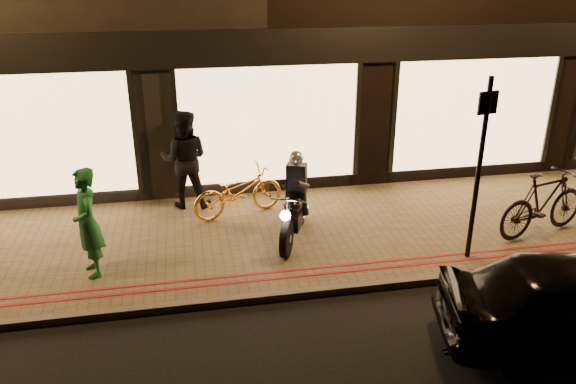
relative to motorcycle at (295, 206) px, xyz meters
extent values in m
plane|color=black|center=(-0.09, -1.77, -0.73)|extent=(90.00, 90.00, 0.00)
cube|color=#756548|center=(-0.09, 0.23, -0.67)|extent=(50.00, 4.00, 0.12)
cube|color=#59544C|center=(-0.09, -1.72, -0.67)|extent=(50.00, 0.14, 0.12)
cube|color=maroon|center=(-0.09, -1.32, -0.61)|extent=(50.00, 0.06, 0.01)
cube|color=maroon|center=(-0.09, -1.12, -0.61)|extent=(50.00, 0.06, 0.01)
cube|color=black|center=(-0.09, 2.18, 2.42)|extent=(48.00, 0.12, 0.70)
cube|color=#FFC67F|center=(-4.59, 2.17, 0.88)|extent=(3.60, 0.06, 2.38)
cube|color=#FFC67F|center=(-0.09, 2.17, 0.88)|extent=(3.60, 0.06, 2.38)
cube|color=#FFC67F|center=(4.41, 2.17, 0.88)|extent=(3.60, 0.06, 2.38)
cylinder|color=black|center=(-0.26, -0.64, -0.29)|extent=(0.36, 0.64, 0.64)
cylinder|color=black|center=(0.23, 0.56, -0.29)|extent=(0.36, 0.64, 0.64)
cylinder|color=silver|center=(-0.26, -0.64, -0.29)|extent=(0.18, 0.18, 0.14)
cylinder|color=silver|center=(0.23, 0.56, -0.29)|extent=(0.18, 0.18, 0.14)
cube|color=black|center=(0.00, 0.01, -0.21)|extent=(0.51, 0.75, 0.30)
ellipsoid|color=black|center=(-0.05, -0.11, 0.09)|extent=(0.49, 0.59, 0.29)
cube|color=black|center=(0.12, 0.29, 0.09)|extent=(0.41, 0.59, 0.09)
cylinder|color=silver|center=(-0.21, -0.50, 0.34)|extent=(0.57, 0.26, 0.03)
cylinder|color=silver|center=(-0.25, -0.59, 0.01)|extent=(0.17, 0.32, 0.71)
sphere|color=white|center=(-0.30, -0.72, 0.17)|extent=(0.22, 0.22, 0.17)
cylinder|color=silver|center=(0.29, 0.38, -0.33)|extent=(0.28, 0.53, 0.07)
cube|color=black|center=(0.07, 0.17, 0.44)|extent=(0.40, 0.33, 0.55)
sphere|color=silver|center=(0.05, 0.11, 0.85)|extent=(0.34, 0.34, 0.26)
cylinder|color=black|center=(-0.20, -0.07, 0.47)|extent=(0.24, 0.60, 0.34)
cylinder|color=black|center=(0.09, -0.19, 0.47)|extent=(0.38, 0.56, 0.34)
cylinder|color=black|center=(-0.08, 0.18, -0.01)|extent=(0.14, 0.28, 0.46)
cylinder|color=black|center=(0.18, 0.08, -0.01)|extent=(0.26, 0.28, 0.46)
cylinder|color=black|center=(2.71, -1.21, 0.89)|extent=(0.09, 0.09, 3.00)
cube|color=black|center=(2.71, -1.21, 1.99)|extent=(0.35, 0.10, 0.35)
imported|color=gold|center=(-0.86, 1.17, -0.13)|extent=(1.94, 1.17, 0.96)
imported|color=black|center=(4.37, -0.68, -0.01)|extent=(2.08, 1.07, 1.20)
imported|color=#1B6730|center=(-3.35, -0.61, 0.26)|extent=(0.60, 0.74, 1.75)
imported|color=black|center=(-1.83, 1.81, 0.36)|extent=(1.05, 0.87, 1.95)
camera|label=1|loc=(-1.80, -8.77, 3.93)|focal=35.00mm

